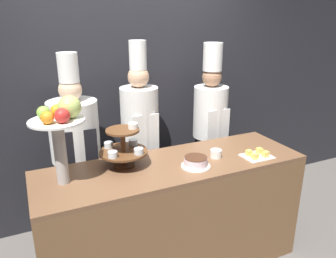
{
  "coord_description": "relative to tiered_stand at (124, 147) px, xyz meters",
  "views": [
    {
      "loc": [
        -1.0,
        -1.75,
        2.03
      ],
      "look_at": [
        0.0,
        0.43,
        1.2
      ],
      "focal_mm": 35.0,
      "sensor_mm": 36.0,
      "label": 1
    }
  ],
  "objects": [
    {
      "name": "chef_left",
      "position": [
        -0.27,
        0.51,
        -0.17
      ],
      "size": [
        0.42,
        0.42,
        1.76
      ],
      "color": "#28282D",
      "rests_on": "ground_plane"
    },
    {
      "name": "cup_white",
      "position": [
        0.71,
        -0.16,
        -0.12
      ],
      "size": [
        0.09,
        0.09,
        0.07
      ],
      "color": "white",
      "rests_on": "buffet_counter"
    },
    {
      "name": "cake_round",
      "position": [
        0.48,
        -0.24,
        -0.12
      ],
      "size": [
        0.22,
        0.22,
        0.08
      ],
      "color": "white",
      "rests_on": "buffet_counter"
    },
    {
      "name": "cake_square_tray",
      "position": [
        1.02,
        -0.29,
        -0.14
      ],
      "size": [
        0.23,
        0.19,
        0.05
      ],
      "color": "white",
      "rests_on": "buffet_counter"
    },
    {
      "name": "tiered_stand",
      "position": [
        0.0,
        0.0,
        0.0
      ],
      "size": [
        0.36,
        0.36,
        0.33
      ],
      "color": "brown",
      "rests_on": "buffet_counter"
    },
    {
      "name": "fruit_pedestal",
      "position": [
        -0.44,
        -0.09,
        0.26
      ],
      "size": [
        0.36,
        0.36,
        0.6
      ],
      "color": "#B2ADA8",
      "rests_on": "buffet_counter"
    },
    {
      "name": "wall_back",
      "position": [
        0.35,
        0.9,
        0.29
      ],
      "size": [
        10.0,
        0.06,
        2.8
      ],
      "color": "#232328",
      "rests_on": "ground_plane"
    },
    {
      "name": "chef_center_left",
      "position": [
        0.31,
        0.51,
        -0.11
      ],
      "size": [
        0.34,
        0.34,
        1.84
      ],
      "color": "black",
      "rests_on": "ground_plane"
    },
    {
      "name": "chef_center_right",
      "position": [
        1.07,
        0.52,
        -0.12
      ],
      "size": [
        0.34,
        0.34,
        1.79
      ],
      "color": "black",
      "rests_on": "ground_plane"
    },
    {
      "name": "buffet_counter",
      "position": [
        0.35,
        -0.12,
        -0.63
      ],
      "size": [
        2.09,
        0.65,
        0.95
      ],
      "color": "brown",
      "rests_on": "ground_plane"
    }
  ]
}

